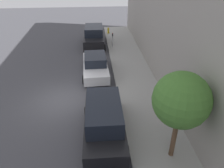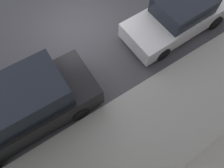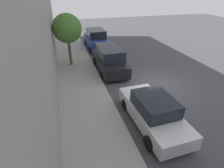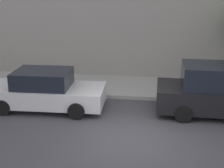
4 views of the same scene
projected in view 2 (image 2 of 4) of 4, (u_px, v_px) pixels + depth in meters
name	position (u px, v px, depth m)	size (l,w,h in m)	color
ground_plane	(78.00, 30.00, 9.19)	(60.00, 60.00, 0.00)	#424247
sidewalk	(152.00, 127.00, 7.27)	(2.99, 32.00, 0.15)	#9E9E99
parked_minivan_second	(19.00, 109.00, 6.66)	(2.02, 4.93, 1.90)	black
parked_sedan_third	(179.00, 16.00, 8.59)	(1.92, 4.55, 1.54)	silver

